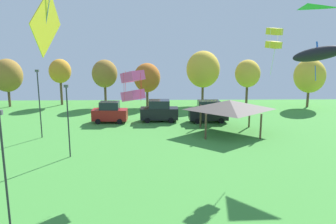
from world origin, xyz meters
The scene contains 19 objects.
kite_flying_0 centered at (10.54, 33.85, 11.98)m, with size 3.50×3.59×0.42m.
kite_flying_1 centered at (-3.90, 27.12, 6.92)m, with size 1.77×1.76×2.21m.
kite_flying_5 centered at (7.18, 31.74, 10.11)m, with size 1.37×1.38×3.82m.
kite_flying_7 centered at (-6.03, 15.71, 10.72)m, with size 0.55×2.37×2.36m.
kite_flying_10 centered at (8.33, 26.13, 9.14)m, with size 2.73×4.06×2.59m.
parked_car_leftmost centered at (-8.14, 44.70, 1.25)m, with size 4.21×2.03×2.56m.
parked_car_second_from_left centered at (-2.17, 45.21, 1.29)m, with size 4.58×2.11×2.65m.
parked_car_third_from_left centered at (3.80, 44.69, 1.29)m, with size 4.74×2.07×2.66m.
park_pavilion centered at (5.37, 39.80, 3.08)m, with size 7.26×6.11×3.60m.
light_post_0 centered at (-9.88, 32.29, 3.57)m, with size 0.36×0.20×6.33m.
light_post_1 centered at (-14.29, 38.38, 3.92)m, with size 0.36×0.20×7.02m.
light_post_2 centered at (-10.11, 20.25, 3.75)m, with size 0.36×0.20×6.68m.
treeline_tree_0 centered at (-24.36, 54.91, 4.63)m, with size 4.39×4.39×7.06m.
treeline_tree_1 centered at (-17.03, 56.25, 5.08)m, with size 3.27×3.27×6.92m.
treeline_tree_2 centered at (-10.21, 55.14, 4.82)m, with size 3.73×3.73×6.89m.
treeline_tree_3 centered at (-3.96, 54.70, 4.27)m, with size 3.88×3.88×6.42m.
treeline_tree_4 centered at (4.42, 56.08, 5.36)m, with size 5.00×5.00×8.12m.
treeline_tree_5 centered at (10.86, 54.78, 4.82)m, with size 3.70×3.70×6.88m.
treeline_tree_6 centered at (19.69, 53.77, 4.58)m, with size 4.49×4.49×7.06m.
Camera 1 is at (-2.00, 2.71, 10.33)m, focal length 38.00 mm.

